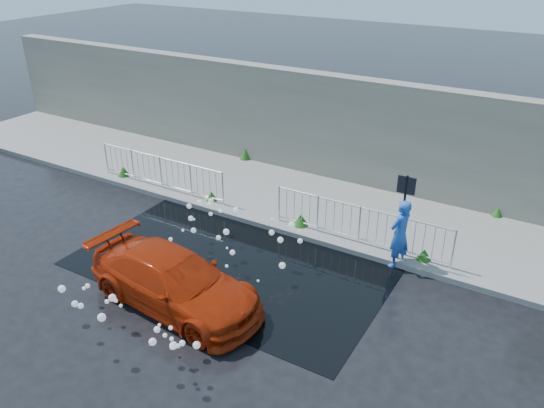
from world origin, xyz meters
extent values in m
plane|color=black|center=(0.00, 0.00, 0.00)|extent=(90.00, 90.00, 0.00)
cube|color=slate|center=(0.00, 5.00, 0.07)|extent=(30.00, 4.00, 0.15)
cube|color=slate|center=(0.00, 3.00, 0.08)|extent=(30.00, 0.25, 0.16)
cube|color=#6C695B|center=(0.00, 7.20, 1.90)|extent=(30.00, 0.60, 3.50)
cube|color=black|center=(0.50, 1.00, 0.01)|extent=(8.00, 5.00, 0.01)
cylinder|color=black|center=(4.20, 3.10, 1.25)|extent=(0.06, 0.06, 2.50)
cube|color=black|center=(4.20, 3.10, 2.25)|extent=(0.45, 0.04, 0.45)
cylinder|color=silver|center=(-6.50, 3.35, 0.70)|extent=(0.05, 0.05, 1.10)
cylinder|color=silver|center=(-1.50, 3.35, 0.70)|extent=(0.05, 0.05, 1.10)
cylinder|color=silver|center=(-4.00, 3.35, 1.22)|extent=(5.00, 0.04, 0.04)
cylinder|color=silver|center=(-4.00, 3.35, 0.27)|extent=(5.00, 0.04, 0.04)
cylinder|color=silver|center=(0.50, 3.35, 0.70)|extent=(0.05, 0.05, 1.10)
cylinder|color=silver|center=(5.50, 3.35, 0.70)|extent=(0.05, 0.05, 1.10)
cylinder|color=silver|center=(3.00, 3.35, 1.22)|extent=(5.00, 0.04, 0.04)
cylinder|color=silver|center=(3.00, 3.35, 0.27)|extent=(5.00, 0.04, 0.04)
cone|color=#205015|center=(-5.80, 3.40, 0.33)|extent=(0.40, 0.40, 0.36)
cone|color=#205015|center=(-2.00, 3.40, 0.30)|extent=(0.36, 0.36, 0.31)
cone|color=#205015|center=(1.20, 3.40, 0.33)|extent=(0.44, 0.44, 0.36)
cone|color=#205015|center=(4.80, 3.40, 0.30)|extent=(0.38, 0.38, 0.30)
cone|color=#205015|center=(-3.00, 6.90, 0.37)|extent=(0.42, 0.42, 0.44)
cone|color=#205015|center=(6.00, 6.90, 0.29)|extent=(0.34, 0.34, 0.27)
sphere|color=white|center=(-1.00, 0.26, 0.51)|extent=(0.09, 0.09, 0.09)
sphere|color=white|center=(-0.92, 1.20, 0.78)|extent=(0.06, 0.06, 0.06)
sphere|color=white|center=(2.01, 1.76, 1.00)|extent=(0.06, 0.06, 0.06)
sphere|color=white|center=(1.44, 1.33, 0.99)|extent=(0.14, 0.14, 0.14)
sphere|color=white|center=(-0.88, 1.00, 0.91)|extent=(0.14, 0.14, 0.14)
sphere|color=white|center=(0.07, 1.75, 1.09)|extent=(0.16, 0.16, 0.16)
sphere|color=white|center=(0.79, 0.51, 0.64)|extent=(0.14, 0.14, 0.14)
sphere|color=white|center=(0.88, 0.13, 0.48)|extent=(0.08, 0.08, 0.08)
sphere|color=white|center=(-0.52, 0.23, 0.41)|extent=(0.09, 0.09, 0.09)
sphere|color=white|center=(0.16, 0.82, 0.72)|extent=(0.13, 0.13, 0.13)
sphere|color=white|center=(-0.58, 1.49, 0.91)|extent=(0.11, 0.11, 0.11)
sphere|color=white|center=(-0.17, 0.15, 0.50)|extent=(0.08, 0.08, 0.08)
sphere|color=white|center=(-1.15, 1.74, 1.01)|extent=(0.14, 0.14, 0.14)
sphere|color=white|center=(-0.94, 0.12, 0.44)|extent=(0.16, 0.16, 0.16)
sphere|color=white|center=(1.81, 0.09, 0.41)|extent=(0.06, 0.06, 0.06)
sphere|color=white|center=(2.13, 1.57, 0.84)|extent=(0.13, 0.13, 0.13)
sphere|color=white|center=(-1.22, 1.37, 1.03)|extent=(0.15, 0.15, 0.15)
sphere|color=white|center=(0.60, 0.57, 0.68)|extent=(0.06, 0.06, 0.06)
sphere|color=white|center=(-0.58, -0.14, 0.41)|extent=(0.12, 0.12, 0.12)
sphere|color=white|center=(-0.60, 0.75, 0.75)|extent=(0.14, 0.14, 0.14)
sphere|color=white|center=(-0.35, 1.63, 1.00)|extent=(0.12, 0.12, 0.12)
sphere|color=white|center=(-1.02, -0.36, 0.21)|extent=(0.09, 0.09, 0.09)
sphere|color=white|center=(-0.84, 1.79, 1.00)|extent=(0.12, 0.12, 0.12)
sphere|color=white|center=(2.07, 0.77, 0.54)|extent=(0.17, 0.17, 0.17)
sphere|color=white|center=(1.07, 1.97, 0.97)|extent=(0.08, 0.08, 0.08)
sphere|color=white|center=(-0.94, 2.00, 1.00)|extent=(0.16, 0.16, 0.16)
sphere|color=white|center=(-1.19, 2.11, 0.98)|extent=(0.11, 0.11, 0.11)
sphere|color=white|center=(0.24, 1.05, 0.80)|extent=(0.17, 0.17, 0.17)
sphere|color=white|center=(1.69, 1.34, 0.85)|extent=(0.16, 0.16, 0.16)
sphere|color=white|center=(-1.16, 0.46, 0.47)|extent=(0.11, 0.11, 0.11)
sphere|color=white|center=(1.74, 1.83, 1.06)|extent=(0.17, 0.17, 0.17)
sphere|color=white|center=(-1.07, 0.20, 0.40)|extent=(0.11, 0.11, 0.11)
sphere|color=white|center=(-0.96, 0.74, 0.65)|extent=(0.08, 0.08, 0.08)
sphere|color=white|center=(1.85, -3.01, 0.79)|extent=(0.09, 0.09, 0.09)
sphere|color=white|center=(0.33, -3.26, 1.04)|extent=(0.17, 0.17, 0.17)
sphere|color=white|center=(-0.93, -2.62, 0.87)|extent=(0.08, 0.08, 0.08)
sphere|color=white|center=(1.64, -2.94, 0.94)|extent=(0.09, 0.09, 0.09)
sphere|color=white|center=(-0.04, -2.45, 0.64)|extent=(0.08, 0.08, 0.08)
sphere|color=white|center=(1.99, -2.88, 0.86)|extent=(0.12, 0.12, 0.12)
sphere|color=white|center=(1.55, -2.69, 0.62)|extent=(0.09, 0.09, 0.09)
sphere|color=white|center=(1.50, -2.63, 0.83)|extent=(0.09, 0.09, 0.09)
sphere|color=white|center=(1.25, -2.75, 0.77)|extent=(0.13, 0.13, 0.13)
sphere|color=white|center=(-0.49, -2.43, 0.56)|extent=(0.10, 0.10, 0.10)
sphere|color=white|center=(1.10, -2.53, 0.66)|extent=(0.07, 0.07, 0.07)
sphere|color=white|center=(-1.37, -2.18, 0.51)|extent=(0.12, 0.12, 0.12)
sphere|color=white|center=(-0.23, -3.27, 1.11)|extent=(0.12, 0.12, 0.12)
sphere|color=white|center=(-0.25, -2.47, 0.78)|extent=(0.17, 0.17, 0.17)
sphere|color=white|center=(-1.38, -2.83, 0.82)|extent=(0.17, 0.17, 0.17)
sphere|color=white|center=(1.49, -3.13, 0.85)|extent=(0.15, 0.15, 0.15)
sphere|color=white|center=(-0.70, -3.06, 0.83)|extent=(0.14, 0.14, 0.14)
sphere|color=white|center=(1.70, -2.69, 0.51)|extent=(0.09, 0.09, 0.09)
sphere|color=white|center=(2.00, -3.13, 0.99)|extent=(0.15, 0.15, 0.15)
sphere|color=white|center=(1.87, -2.34, 0.34)|extent=(0.16, 0.16, 0.16)
sphere|color=white|center=(-0.18, -2.44, 0.71)|extent=(0.09, 0.09, 0.09)
imported|color=#A42206|center=(0.36, -1.18, 0.64)|extent=(4.58, 2.21, 1.29)
imported|color=blue|center=(4.21, 3.00, 0.93)|extent=(0.66, 0.80, 1.87)
camera|label=1|loc=(7.33, -8.61, 7.63)|focal=35.00mm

